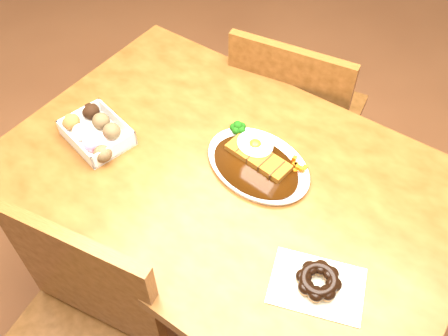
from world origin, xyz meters
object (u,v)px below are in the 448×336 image
Objects in this scene: katsu_curry_plate at (257,161)px; pon_de_ring at (318,281)px; donut_box at (95,132)px; table at (231,198)px; chair_far at (294,118)px.

pon_de_ring is (0.30, -0.22, 0.01)m from katsu_curry_plate.
table is at bearing 15.83° from donut_box.
pon_de_ring is (0.43, -0.68, 0.29)m from chair_far.
chair_far is 3.63× the size of pon_de_ring.
donut_box is (-0.41, -0.18, 0.01)m from katsu_curry_plate.
chair_far is 2.65× the size of katsu_curry_plate.
katsu_curry_plate reaches higher than table.
katsu_curry_plate is 1.37× the size of pon_de_ring.
donut_box is at bearing -164.17° from table.
donut_box is at bearing 56.52° from chair_far.
table is 1.38× the size of chair_far.
pon_de_ring is at bearing 112.55° from chair_far.
chair_far is 0.76m from donut_box.
chair_far is (-0.09, 0.54, -0.17)m from table.
katsu_curry_plate is (0.13, -0.47, 0.29)m from chair_far.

